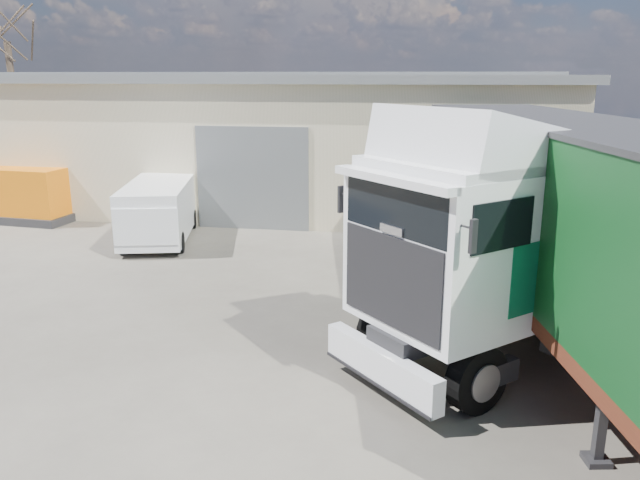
% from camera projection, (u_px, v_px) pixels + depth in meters
% --- Properties ---
extents(ground, '(120.00, 120.00, 0.00)m').
position_uv_depth(ground, '(213.00, 351.00, 12.32)').
color(ground, '#282621').
rests_on(ground, ground).
extents(warehouse, '(30.60, 12.60, 5.42)m').
position_uv_depth(warehouse, '(203.00, 136.00, 27.87)').
color(warehouse, beige).
rests_on(warehouse, ground).
extents(bare_tree, '(4.00, 4.00, 9.60)m').
position_uv_depth(bare_tree, '(5.00, 23.00, 32.34)').
color(bare_tree, '#382B21').
rests_on(bare_tree, ground).
extents(tractor_unit, '(7.00, 6.80, 4.82)m').
position_uv_depth(tractor_unit, '(484.00, 262.00, 11.26)').
color(tractor_unit, black).
rests_on(tractor_unit, ground).
extents(box_trailer, '(5.36, 13.72, 4.46)m').
position_uv_depth(box_trailer, '(563.00, 209.00, 12.32)').
color(box_trailer, '#2D2D30').
rests_on(box_trailer, ground).
extents(panel_van, '(2.99, 4.98, 1.90)m').
position_uv_depth(panel_van, '(158.00, 212.00, 20.22)').
color(panel_van, black).
rests_on(panel_van, ground).
extents(orange_skip, '(3.38, 2.29, 2.01)m').
position_uv_depth(orange_skip, '(30.00, 198.00, 23.19)').
color(orange_skip, '#2D2D30').
rests_on(orange_skip, ground).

